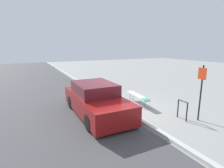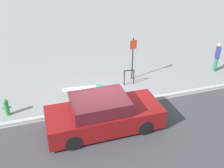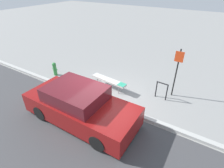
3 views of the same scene
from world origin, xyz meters
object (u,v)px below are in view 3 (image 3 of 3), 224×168
at_px(sign_post, 177,69).
at_px(fire_hydrant, 55,68).
at_px(bike_rack, 162,89).
at_px(parked_car_near, 80,106).
at_px(bench, 109,80).

bearing_deg(sign_post, fire_hydrant, -166.82).
bearing_deg(fire_hydrant, sign_post, 13.18).
relative_size(sign_post, fire_hydrant, 3.01).
bearing_deg(fire_hydrant, bike_rack, 9.13).
xyz_separation_m(bike_rack, fire_hydrant, (-5.89, -0.95, -0.09)).
height_order(sign_post, parked_car_near, sign_post).
distance_m(bench, fire_hydrant, 3.42).
bearing_deg(bike_rack, bench, -168.07).
height_order(bench, sign_post, sign_post).
xyz_separation_m(sign_post, fire_hydrant, (-6.26, -1.47, -0.98)).
bearing_deg(sign_post, parked_car_near, -126.36).
height_order(bike_rack, parked_car_near, parked_car_near).
xyz_separation_m(bike_rack, parked_car_near, (-2.22, -3.01, 0.15)).
distance_m(bike_rack, sign_post, 1.09).
relative_size(bench, bike_rack, 2.39).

